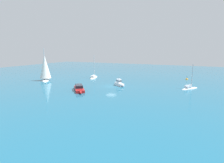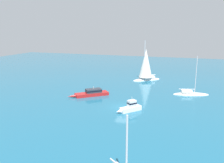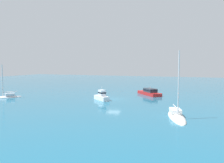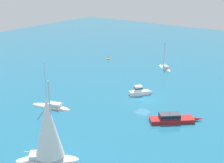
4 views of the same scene
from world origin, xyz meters
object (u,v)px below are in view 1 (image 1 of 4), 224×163
object	(u,v)px
launch	(120,83)
yacht_1	(190,88)
yacht	(45,69)
channel_buoy	(187,79)
yacht_2	(94,77)
powerboat	(79,88)

from	to	relation	value
launch	yacht_1	bearing A→B (deg)	51.76
yacht	channel_buoy	size ratio (longest dim) A/B	7.20
launch	yacht_1	world-z (taller)	yacht_1
yacht	yacht_2	xyz separation A→B (m)	(-11.87, 11.50, -3.68)
powerboat	yacht_2	size ratio (longest dim) A/B	0.85
channel_buoy	launch	bearing A→B (deg)	-39.70
yacht	yacht_2	distance (m)	16.93
powerboat	yacht_2	bearing A→B (deg)	160.27
channel_buoy	powerboat	bearing A→B (deg)	-37.94
yacht_2	channel_buoy	size ratio (longest dim) A/B	5.59
launch	yacht	bearing A→B (deg)	-135.54
launch	yacht_1	size ratio (longest dim) A/B	0.63
powerboat	channel_buoy	size ratio (longest dim) A/B	4.77
yacht_1	powerboat	world-z (taller)	yacht_1
yacht_1	channel_buoy	size ratio (longest dim) A/B	4.41
yacht	powerboat	world-z (taller)	yacht
launch	yacht_1	distance (m)	18.77
launch	yacht_2	size ratio (longest dim) A/B	0.50
launch	powerboat	size ratio (longest dim) A/B	0.58
yacht_1	yacht	bearing A→B (deg)	134.87
powerboat	yacht	bearing A→B (deg)	-152.67
yacht	yacht_2	size ratio (longest dim) A/B	1.29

